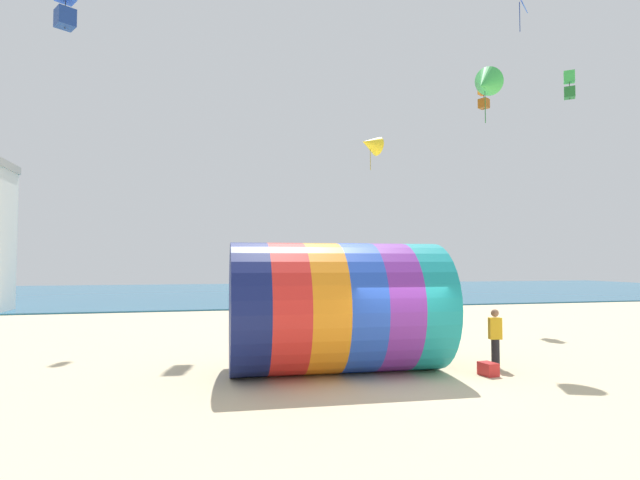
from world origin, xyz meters
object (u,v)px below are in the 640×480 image
cooler_box (488,369)px  giant_inflatable_tube (337,307)px  kite_orange_box (484,97)px  kite_yellow_delta (370,144)px  kite_green_box (569,85)px  kite_blue_box (65,5)px  kite_handler (495,338)px  kite_green_delta (485,84)px

cooler_box → giant_inflatable_tube: bearing=160.2°
kite_orange_box → cooler_box: kite_orange_box is taller
giant_inflatable_tube → kite_yellow_delta: bearing=65.9°
kite_green_box → kite_blue_box: (-19.39, -1.70, 0.24)m
kite_green_box → kite_blue_box: bearing=-175.0°
kite_handler → kite_blue_box: 16.47m
kite_handler → cooler_box: (-0.77, -0.83, -0.72)m
kite_green_delta → kite_yellow_delta: size_ratio=1.14×
kite_orange_box → kite_yellow_delta: bearing=-176.9°
giant_inflatable_tube → kite_green_box: bearing=19.2°
kite_green_delta → kite_blue_box: size_ratio=1.53×
kite_handler → kite_orange_box: 18.00m
kite_green_box → kite_green_delta: bearing=-163.5°
kite_orange_box → kite_blue_box: bearing=-155.8°
giant_inflatable_tube → kite_yellow_delta: kite_yellow_delta is taller
kite_green_delta → cooler_box: kite_green_delta is taller
kite_handler → kite_yellow_delta: size_ratio=0.89×
kite_handler → kite_orange_box: bearing=59.0°
kite_blue_box → kite_orange_box: bearing=24.2°
kite_orange_box → kite_green_box: kite_orange_box is taller
kite_green_delta → kite_yellow_delta: (-1.66, 8.25, -0.46)m
giant_inflatable_tube → kite_blue_box: bearing=164.0°
kite_orange_box → kite_blue_box: kite_orange_box is taller
kite_yellow_delta → cooler_box: kite_yellow_delta is taller
kite_green_box → giant_inflatable_tube: bearing=-160.8°
kite_blue_box → kite_green_box: bearing=5.0°
giant_inflatable_tube → kite_blue_box: size_ratio=4.27×
kite_green_box → kite_blue_box: 19.46m
kite_orange_box → kite_green_delta: 10.50m
kite_handler → kite_orange_box: size_ratio=1.24×
kite_orange_box → cooler_box: 19.32m
kite_handler → cooler_box: size_ratio=3.36×
kite_orange_box → kite_blue_box: 21.68m
kite_handler → kite_green_box: kite_green_box is taller
kite_green_box → cooler_box: kite_green_box is taller
kite_yellow_delta → giant_inflatable_tube: bearing=-114.1°
giant_inflatable_tube → kite_green_box: kite_green_box is taller
giant_inflatable_tube → cooler_box: (3.97, -1.43, -1.67)m
giant_inflatable_tube → kite_orange_box: 19.45m
giant_inflatable_tube → kite_handler: 4.88m
giant_inflatable_tube → kite_green_delta: kite_green_delta is taller
kite_handler → kite_orange_box: (7.03, 11.72, 11.72)m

